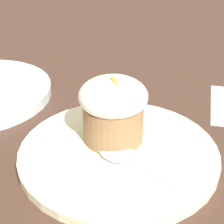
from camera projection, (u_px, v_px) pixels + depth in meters
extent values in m
plane|color=#3D281E|center=(118.00, 157.00, 0.48)|extent=(4.00, 4.00, 0.00)
cylinder|color=beige|center=(118.00, 153.00, 0.48)|extent=(0.25, 0.25, 0.01)
cylinder|color=olive|center=(112.00, 122.00, 0.48)|extent=(0.08, 0.08, 0.05)
ellipsoid|color=white|center=(112.00, 96.00, 0.46)|extent=(0.09, 0.09, 0.05)
cone|color=orange|center=(114.00, 83.00, 0.45)|extent=(0.02, 0.01, 0.01)
sphere|color=green|center=(112.00, 80.00, 0.45)|extent=(0.01, 0.01, 0.01)
cube|color=#B7B7BC|center=(151.00, 172.00, 0.43)|extent=(0.07, 0.05, 0.00)
ellipsoid|color=#B7B7BC|center=(117.00, 152.00, 0.46)|extent=(0.06, 0.06, 0.01)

